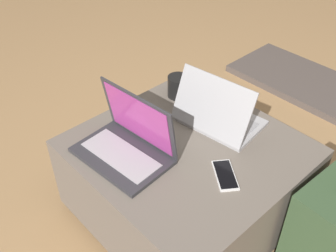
# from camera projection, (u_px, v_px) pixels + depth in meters

# --- Properties ---
(ground_plane) EXTENTS (14.00, 14.00, 0.00)m
(ground_plane) POSITION_uv_depth(u_px,v_px,m) (185.00, 212.00, 1.81)
(ground_plane) COLOR tan
(ottoman) EXTENTS (0.82, 0.80, 0.41)m
(ottoman) POSITION_uv_depth(u_px,v_px,m) (187.00, 181.00, 1.68)
(ottoman) COLOR #3D3832
(ottoman) RESTS_ON ground_plane
(laptop_near) EXTENTS (0.38, 0.27, 0.25)m
(laptop_near) POSITION_uv_depth(u_px,v_px,m) (128.00, 143.00, 1.49)
(laptop_near) COLOR #333338
(laptop_near) RESTS_ON ottoman
(laptop_far) EXTENTS (0.37, 0.28, 0.23)m
(laptop_far) POSITION_uv_depth(u_px,v_px,m) (217.00, 115.00, 1.63)
(laptop_far) COLOR #B7B7BC
(laptop_far) RESTS_ON ottoman
(cell_phone) EXTENTS (0.16, 0.15, 0.01)m
(cell_phone) POSITION_uv_depth(u_px,v_px,m) (225.00, 175.00, 1.42)
(cell_phone) COLOR white
(cell_phone) RESTS_ON ottoman
(backpack) EXTENTS (0.26, 0.37, 0.52)m
(backpack) POSITION_uv_depth(u_px,v_px,m) (333.00, 230.00, 1.47)
(backpack) COLOR #385133
(backpack) RESTS_ON ground_plane
(coffee_mug) EXTENTS (0.14, 0.10, 0.10)m
(coffee_mug) POSITION_uv_depth(u_px,v_px,m) (179.00, 87.00, 1.79)
(coffee_mug) COLOR black
(coffee_mug) RESTS_ON ottoman
(fireplace_hearth) EXTENTS (1.40, 0.50, 0.04)m
(fireplace_hearth) POSITION_uv_depth(u_px,v_px,m) (335.00, 96.00, 2.51)
(fireplace_hearth) COLOR #564C47
(fireplace_hearth) RESTS_ON ground_plane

